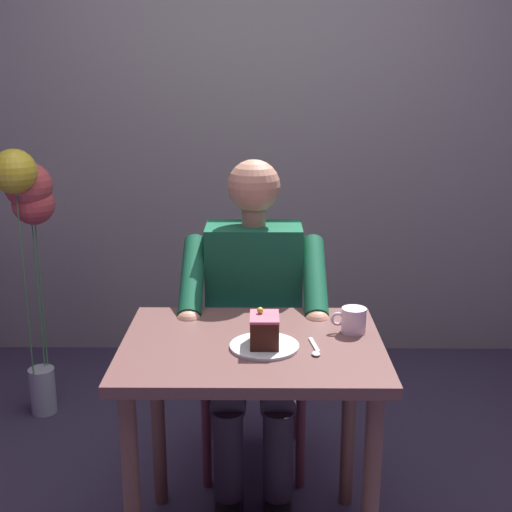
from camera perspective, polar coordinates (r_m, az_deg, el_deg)
cafe_rear_panel at (r=3.72m, az=0.02°, el=14.38°), size 6.40×0.12×3.00m
dining_table at (r=2.17m, az=-0.33°, el=-10.23°), size 0.81×0.63×0.75m
chair at (r=2.79m, az=-0.16°, el=-7.46°), size 0.42×0.42×0.89m
seated_person at (r=2.57m, az=-0.20°, el=-5.62°), size 0.53×0.58×1.25m
dessert_plate at (r=2.08m, az=0.71°, el=-7.59°), size 0.21×0.21×0.01m
cake_slice at (r=2.06m, az=0.71°, el=-6.23°), size 0.09×0.11×0.11m
coffee_cup at (r=2.20m, az=8.17°, el=-5.32°), size 0.11×0.08×0.08m
dessert_spoon at (r=2.06m, az=5.00°, el=-7.85°), size 0.03×0.14×0.01m
balloon_display at (r=3.14m, az=-18.63°, el=3.40°), size 0.22×0.30×1.25m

